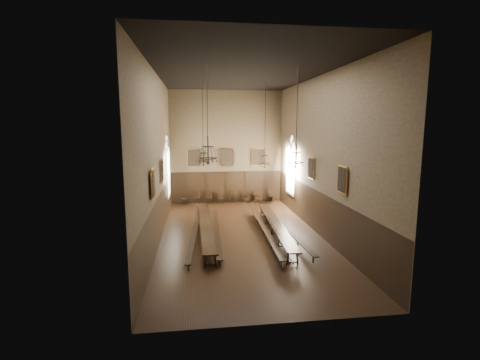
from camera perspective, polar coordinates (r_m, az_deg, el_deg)
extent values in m
cube|color=black|center=(20.11, 0.14, -9.14)|extent=(9.00, 18.00, 0.02)
cube|color=black|center=(19.32, 0.15, 17.21)|extent=(9.00, 18.00, 0.02)
cube|color=#756648|center=(28.13, -2.26, 5.39)|extent=(9.00, 0.02, 9.00)
cube|color=#756648|center=(10.40, 6.63, -0.66)|extent=(9.00, 0.02, 9.00)
cube|color=#756648|center=(19.14, -13.39, 3.51)|extent=(0.02, 18.00, 9.00)
cube|color=#756648|center=(20.28, 12.91, 3.82)|extent=(0.02, 18.00, 9.00)
cube|color=black|center=(19.84, -5.62, -7.21)|extent=(0.78, 9.77, 0.07)
cube|color=black|center=(20.04, 5.86, -7.12)|extent=(1.12, 9.47, 0.07)
cube|color=black|center=(19.74, -7.42, -8.28)|extent=(0.90, 9.69, 0.05)
cube|color=black|center=(19.85, -3.79, -8.21)|extent=(0.56, 9.05, 0.05)
cube|color=black|center=(20.24, 3.94, -7.71)|extent=(0.64, 10.31, 0.05)
cube|color=black|center=(20.45, 7.52, -7.70)|extent=(0.61, 9.41, 0.05)
cube|color=black|center=(28.15, -9.20, -3.09)|extent=(0.41, 0.41, 0.05)
cube|color=black|center=(28.27, -9.20, -2.54)|extent=(0.40, 0.05, 0.48)
cube|color=black|center=(28.10, -7.12, -3.01)|extent=(0.52, 0.52, 0.05)
cube|color=black|center=(28.22, -7.13, -2.44)|extent=(0.42, 0.15, 0.50)
cube|color=black|center=(28.16, -5.18, -2.89)|extent=(0.56, 0.56, 0.05)
cube|color=black|center=(28.29, -5.20, -2.27)|extent=(0.45, 0.16, 0.54)
cube|color=black|center=(28.17, -3.24, -2.99)|extent=(0.43, 0.43, 0.05)
cube|color=black|center=(28.29, -3.27, -2.45)|extent=(0.40, 0.07, 0.47)
cube|color=black|center=(28.28, -1.32, -2.80)|extent=(0.56, 0.56, 0.05)
cube|color=black|center=(28.42, -1.36, -2.19)|extent=(0.45, 0.16, 0.54)
cube|color=black|center=(28.38, 0.79, -2.82)|extent=(0.49, 0.49, 0.05)
cube|color=black|center=(28.51, 0.74, -2.25)|extent=(0.42, 0.12, 0.50)
cube|color=black|center=(28.46, 2.75, -2.76)|extent=(0.46, 0.46, 0.05)
cube|color=black|center=(28.59, 2.68, -2.17)|extent=(0.44, 0.06, 0.53)
cube|color=black|center=(28.68, 5.03, -2.66)|extent=(0.55, 0.55, 0.05)
cube|color=black|center=(28.82, 4.95, -2.05)|extent=(0.46, 0.14, 0.55)
cylinder|color=black|center=(21.72, -6.16, 10.93)|extent=(0.03, 0.03, 3.99)
torus|color=black|center=(21.82, -6.03, 3.07)|extent=(0.80, 0.80, 0.05)
torus|color=black|center=(21.77, -6.05, 4.43)|extent=(0.51, 0.51, 0.04)
cylinder|color=black|center=(21.78, -6.05, 4.18)|extent=(0.06, 0.06, 1.13)
cylinder|color=black|center=(21.96, 4.18, 10.73)|extent=(0.03, 0.03, 4.14)
torus|color=black|center=(22.07, 4.09, 2.71)|extent=(0.82, 0.82, 0.05)
torus|color=black|center=(22.02, 4.10, 4.08)|extent=(0.52, 0.52, 0.04)
cylinder|color=black|center=(22.03, 4.10, 3.83)|extent=(0.06, 0.06, 1.15)
cylinder|color=black|center=(16.87, -5.40, 12.78)|extent=(0.03, 0.03, 3.26)
torus|color=black|center=(16.91, -5.26, 3.55)|extent=(0.88, 0.88, 0.05)
torus|color=black|center=(16.86, -5.29, 5.48)|extent=(0.56, 0.56, 0.04)
cylinder|color=black|center=(16.87, -5.29, 5.12)|extent=(0.06, 0.06, 1.24)
cylinder|color=black|center=(17.02, 9.36, 12.08)|extent=(0.03, 0.03, 3.61)
torus|color=black|center=(17.09, 9.13, 2.86)|extent=(0.76, 0.76, 0.04)
torus|color=black|center=(17.04, 9.17, 4.50)|extent=(0.48, 0.48, 0.04)
cylinder|color=black|center=(17.05, 9.17, 4.21)|extent=(0.05, 0.05, 1.07)
cube|color=orange|center=(27.95, -7.55, 3.65)|extent=(1.10, 0.12, 1.40)
cube|color=black|center=(27.95, -7.55, 3.65)|extent=(0.98, 0.02, 1.28)
cube|color=orange|center=(28.06, -2.23, 3.74)|extent=(1.10, 0.12, 1.40)
cube|color=black|center=(28.06, -2.23, 3.74)|extent=(0.98, 0.02, 1.28)
cube|color=orange|center=(28.41, 3.01, 3.80)|extent=(1.10, 0.12, 1.40)
cube|color=black|center=(28.41, 3.01, 3.80)|extent=(0.98, 0.02, 1.28)
cube|color=orange|center=(20.20, -12.66, 1.52)|extent=(0.12, 1.00, 1.30)
cube|color=black|center=(20.20, -12.66, 1.52)|extent=(0.02, 0.88, 1.18)
cube|color=orange|center=(15.77, -14.13, -0.55)|extent=(0.12, 1.00, 1.30)
cube|color=black|center=(15.77, -14.13, -0.55)|extent=(0.02, 0.88, 1.18)
cube|color=orange|center=(21.26, 11.58, 1.91)|extent=(0.12, 1.00, 1.30)
cube|color=black|center=(21.26, 11.58, 1.91)|extent=(0.02, 0.88, 1.18)
cube|color=orange|center=(17.10, 16.44, 0.07)|extent=(0.12, 1.00, 1.30)
cube|color=black|center=(17.10, 16.44, 0.07)|extent=(0.02, 0.88, 1.18)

